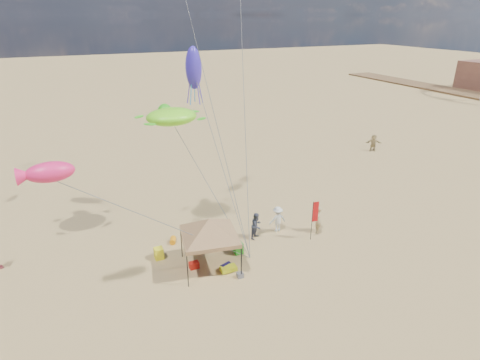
{
  "coord_description": "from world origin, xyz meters",
  "views": [
    {
      "loc": [
        -9.27,
        -17.13,
        13.31
      ],
      "look_at": [
        0.0,
        3.0,
        4.0
      ],
      "focal_mm": 29.47,
      "sensor_mm": 36.0,
      "label": 1
    }
  ],
  "objects": [
    {
      "name": "ground",
      "position": [
        0.0,
        0.0,
        0.0
      ],
      "size": [
        280.0,
        280.0,
        0.0
      ],
      "primitive_type": "plane",
      "color": "tan",
      "rests_on": "ground"
    },
    {
      "name": "canopy_tent",
      "position": [
        -2.93,
        0.67,
        3.0
      ],
      "size": [
        5.75,
        5.75,
        3.61
      ],
      "color": "black",
      "rests_on": "ground"
    },
    {
      "name": "feather_flag",
      "position": [
        4.11,
        0.77,
        1.82
      ],
      "size": [
        0.41,
        0.08,
        2.71
      ],
      "color": "black",
      "rests_on": "ground"
    },
    {
      "name": "cooler_red",
      "position": [
        -3.81,
        0.98,
        0.19
      ],
      "size": [
        0.54,
        0.38,
        0.38
      ],
      "primitive_type": "cube",
      "color": "red",
      "rests_on": "ground"
    },
    {
      "name": "cooler_blue",
      "position": [
        -0.43,
        4.11,
        0.19
      ],
      "size": [
        0.54,
        0.38,
        0.38
      ],
      "primitive_type": "cube",
      "color": "#12309A",
      "rests_on": "ground"
    },
    {
      "name": "bag_navy",
      "position": [
        -2.21,
        0.15,
        0.18
      ],
      "size": [
        0.69,
        0.54,
        0.36
      ],
      "primitive_type": "cylinder",
      "rotation": [
        0.0,
        1.57,
        0.35
      ],
      "color": "#110D3C",
      "rests_on": "ground"
    },
    {
      "name": "bag_orange",
      "position": [
        -4.16,
        4.1,
        0.18
      ],
      "size": [
        0.54,
        0.69,
        0.36
      ],
      "primitive_type": "cylinder",
      "rotation": [
        0.0,
        1.57,
        1.22
      ],
      "color": "orange",
      "rests_on": "ground"
    },
    {
      "name": "chair_green",
      "position": [
        -0.89,
        1.34,
        0.35
      ],
      "size": [
        0.5,
        0.5,
        0.7
      ],
      "primitive_type": "cube",
      "color": "#249C1C",
      "rests_on": "ground"
    },
    {
      "name": "chair_yellow",
      "position": [
        -5.39,
        2.75,
        0.35
      ],
      "size": [
        0.5,
        0.5,
        0.7
      ],
      "primitive_type": "cube",
      "color": "#FFF41C",
      "rests_on": "ground"
    },
    {
      "name": "crate_grey",
      "position": [
        -1.79,
        -0.9,
        0.14
      ],
      "size": [
        0.34,
        0.3,
        0.28
      ],
      "primitive_type": "cube",
      "color": "#5E5E63",
      "rests_on": "ground"
    },
    {
      "name": "beach_cart",
      "position": [
        -2.17,
        -0.16,
        0.2
      ],
      "size": [
        0.9,
        0.5,
        0.24
      ],
      "primitive_type": "cube",
      "color": "#C2CE16",
      "rests_on": "ground"
    },
    {
      "name": "person_near_a",
      "position": [
        4.92,
        1.46,
        0.9
      ],
      "size": [
        0.77,
        0.77,
        1.8
      ],
      "primitive_type": "imported",
      "rotation": [
        0.0,
        0.0,
        3.91
      ],
      "color": "tan",
      "rests_on": "ground"
    },
    {
      "name": "person_near_b",
      "position": [
        0.91,
        2.45,
        0.88
      ],
      "size": [
        1.08,
        1.02,
        1.76
      ],
      "primitive_type": "imported",
      "rotation": [
        0.0,
        0.0,
        0.57
      ],
      "color": "#383C4C",
      "rests_on": "ground"
    },
    {
      "name": "person_near_c",
      "position": [
        2.56,
        2.63,
        0.89
      ],
      "size": [
        1.18,
        0.71,
        1.78
      ],
      "primitive_type": "imported",
      "rotation": [
        0.0,
        0.0,
        3.1
      ],
      "color": "silver",
      "rests_on": "ground"
    },
    {
      "name": "person_far_c",
      "position": [
        20.08,
        13.02,
        0.89
      ],
      "size": [
        1.68,
        1.31,
        1.78
      ],
      "primitive_type": "imported",
      "rotation": [
        0.0,
        0.0,
        5.73
      ],
      "color": "tan",
      "rests_on": "ground"
    },
    {
      "name": "turtle_kite",
      "position": [
        -3.36,
        5.41,
        7.75
      ],
      "size": [
        3.26,
        2.73,
        1.01
      ],
      "primitive_type": "ellipsoid",
      "rotation": [
        0.0,
        0.0,
        -0.11
      ],
      "color": "#7EFF20",
      "rests_on": "ground"
    },
    {
      "name": "fish_kite",
      "position": [
        -10.1,
        0.25,
        7.19
      ],
      "size": [
        2.17,
        1.44,
        0.89
      ],
      "primitive_type": "ellipsoid",
      "rotation": [
        0.0,
        0.0,
        -0.24
      ],
      "color": "#FF2469",
      "rests_on": "ground"
    },
    {
      "name": "squid_kite",
      "position": [
        -1.08,
        7.79,
        10.17
      ],
      "size": [
        1.23,
        1.23,
        2.7
      ],
      "primitive_type": "ellipsoid",
      "rotation": [
        0.0,
        0.0,
        0.2
      ],
      "color": "#3D2AC9",
      "rests_on": "ground"
    }
  ]
}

